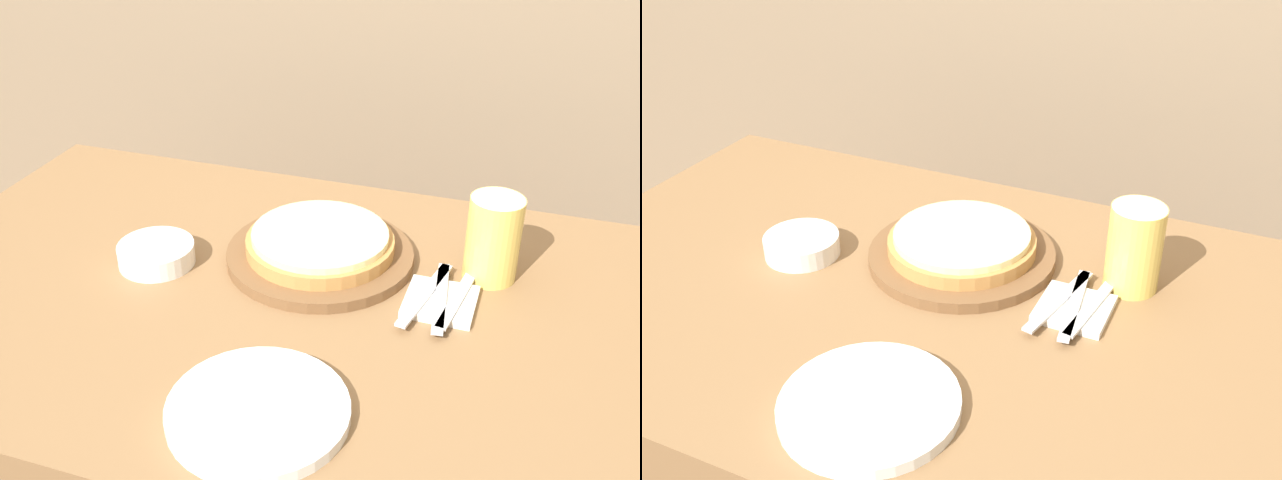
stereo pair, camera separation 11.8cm
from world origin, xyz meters
TOP-DOWN VIEW (x-y plane):
  - dining_table at (0.00, 0.00)m, footprint 1.34×0.85m
  - pizza_on_board at (0.03, 0.12)m, footprint 0.32×0.32m
  - beer_glass at (0.31, 0.16)m, footprint 0.09×0.09m
  - dinner_plate at (0.07, -0.27)m, footprint 0.24×0.24m
  - side_bowl at (-0.24, 0.03)m, footprint 0.13×0.13m
  - napkin_stack at (0.25, 0.06)m, footprint 0.11×0.11m
  - fork at (0.23, 0.06)m, footprint 0.06×0.19m
  - dinner_knife at (0.25, 0.06)m, footprint 0.04×0.19m
  - spoon at (0.28, 0.06)m, footprint 0.04×0.17m

SIDE VIEW (x-z plane):
  - dining_table at x=0.00m, z-range 0.00..0.71m
  - napkin_stack at x=0.25m, z-range 0.71..0.73m
  - dinner_plate at x=0.07m, z-range 0.71..0.73m
  - fork at x=0.23m, z-range 0.73..0.73m
  - dinner_knife at x=0.25m, z-range 0.73..0.73m
  - spoon at x=0.28m, z-range 0.73..0.73m
  - side_bowl at x=-0.24m, z-range 0.71..0.75m
  - pizza_on_board at x=0.03m, z-range 0.71..0.77m
  - beer_glass at x=0.31m, z-range 0.72..0.87m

